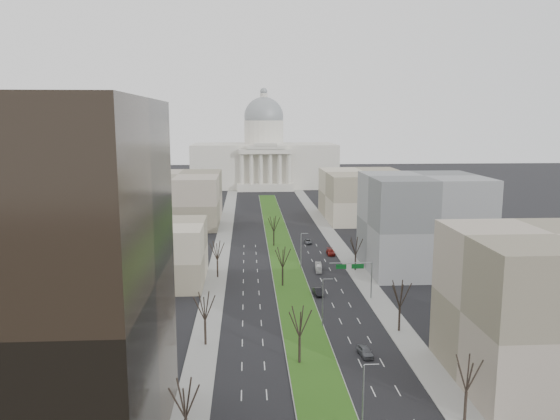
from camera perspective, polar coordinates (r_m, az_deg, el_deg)
name	(u,v)px	position (r m, az deg, el deg)	size (l,w,h in m)	color
ground	(280,246)	(164.64, 0.05, -3.79)	(600.00, 600.00, 0.00)	black
median	(281,247)	(163.64, 0.07, -3.84)	(8.00, 222.03, 0.20)	#999993
sidewalk_left	(218,269)	(140.31, -6.50, -6.18)	(5.00, 330.00, 0.15)	gray
sidewalk_right	(354,267)	(142.78, 7.74, -5.93)	(5.00, 330.00, 0.15)	gray
capitol	(264,157)	(310.43, -1.68, 5.51)	(80.00, 46.00, 55.00)	beige
building_beige_left	(148,253)	(130.72, -13.60, -4.42)	(26.00, 22.00, 14.00)	gray
building_tan_right	(549,309)	(87.98, 26.30, -9.27)	(26.00, 24.00, 22.00)	gray
building_grey_right	(422,223)	(141.44, 14.66, -1.34)	(28.00, 26.00, 24.00)	slate
building_far_left	(179,199)	(203.54, -10.55, 1.19)	(30.00, 40.00, 18.00)	gray
building_far_right	(364,195)	(211.78, 8.78, 1.56)	(30.00, 40.00, 18.00)	gray
tree_left_near	(185,398)	(66.20, -9.90, -18.79)	(5.10, 5.10, 9.18)	black
tree_left_mid	(205,306)	(93.46, -7.87, -9.86)	(5.40, 5.40, 9.72)	black
tree_left_far	(217,250)	(131.83, -6.58, -4.17)	(5.28, 5.28, 9.50)	black
tree_right_near	(467,373)	(74.45, 18.99, -15.77)	(5.16, 5.16, 9.29)	black
tree_right_mid	(400,293)	(100.65, 12.46, -8.48)	(5.52, 5.52, 9.94)	black
tree_right_far	(356,245)	(138.29, 7.92, -3.68)	(5.04, 5.04, 9.07)	black
tree_median_a	(300,321)	(86.04, 2.07, -11.51)	(5.40, 5.40, 9.72)	black
tree_median_b	(283,257)	(124.08, 0.27, -4.89)	(5.40, 5.40, 9.72)	black
tree_median_c	(274,223)	(163.07, -0.66, -1.41)	(5.40, 5.40, 9.72)	black
streetlamp_median_a	(364,398)	(69.78, 8.73, -18.86)	(1.90, 0.20, 9.16)	gray
streetlamp_median_b	(323,302)	(101.44, 4.52, -9.53)	(1.90, 0.20, 9.16)	gray
streetlamp_median_c	(301,250)	(139.59, 2.23, -4.20)	(1.90, 0.20, 9.16)	gray
mast_arm_signs	(359,271)	(116.82, 8.25, -6.36)	(9.12, 0.24, 8.09)	gray
car_grey_near	(365,351)	(92.02, 8.89, -14.38)	(1.78, 4.43, 1.51)	#56585F
car_black	(318,292)	(120.06, 3.97, -8.52)	(1.59, 4.55, 1.50)	black
car_red	(331,252)	(154.86, 5.32, -4.40)	(2.15, 5.29, 1.53)	maroon
car_grey_far	(308,242)	(167.99, 2.93, -3.31)	(2.13, 4.62, 1.28)	#53565C
box_van	(319,267)	(138.43, 4.06, -6.01)	(1.50, 6.42, 1.79)	white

